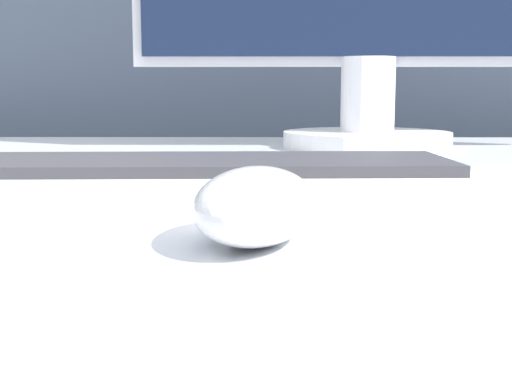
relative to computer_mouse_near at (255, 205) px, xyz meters
The scene contains 3 objects.
partition_panel 0.90m from the computer_mouse_near, 91.10° to the left, with size 5.00×0.03×1.01m.
computer_mouse_near is the anchor object (origin of this frame).
keyboard 0.18m from the computer_mouse_near, 108.30° to the left, with size 0.42×0.14×0.02m.
Camera 1 is at (0.02, -0.52, 0.85)m, focal length 50.00 mm.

